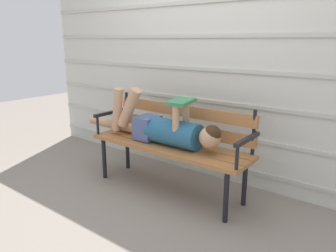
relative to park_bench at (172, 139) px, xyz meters
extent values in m
plane|color=gray|center=(0.00, -0.19, -0.51)|extent=(12.00, 12.00, 0.00)
cube|color=beige|center=(0.00, 0.54, 0.64)|extent=(4.67, 0.06, 2.30)
cube|color=#B7B7AD|center=(0.00, 0.50, -0.35)|extent=(4.67, 0.02, 0.04)
cube|color=#B7B7AD|center=(0.00, 0.50, -0.02)|extent=(4.67, 0.02, 0.04)
cube|color=#B7B7AD|center=(0.00, 0.50, 0.31)|extent=(4.67, 0.02, 0.04)
cube|color=#B7B7AD|center=(0.00, 0.50, 0.64)|extent=(4.67, 0.02, 0.04)
cube|color=#B7B7AD|center=(0.00, 0.50, 0.97)|extent=(4.67, 0.02, 0.04)
cube|color=#B7B7AD|center=(0.00, 0.50, 1.29)|extent=(4.67, 0.02, 0.04)
cube|color=#9E6638|center=(0.00, -0.22, -0.05)|extent=(1.64, 0.14, 0.04)
cube|color=#9E6638|center=(0.00, -0.07, -0.05)|extent=(1.64, 0.14, 0.04)
cube|color=#9E6638|center=(0.00, 0.08, -0.05)|extent=(1.64, 0.14, 0.04)
cube|color=#9E6638|center=(0.00, 0.15, 0.07)|extent=(1.57, 0.05, 0.11)
cube|color=#9E6638|center=(0.00, 0.15, 0.25)|extent=(1.57, 0.05, 0.11)
cylinder|color=black|center=(-0.75, 0.15, 0.16)|extent=(0.03, 0.03, 0.40)
cylinder|color=black|center=(0.75, 0.15, 0.16)|extent=(0.03, 0.03, 0.40)
cylinder|color=black|center=(-0.72, -0.24, -0.29)|extent=(0.04, 0.04, 0.44)
cylinder|color=black|center=(0.72, -0.24, -0.29)|extent=(0.04, 0.04, 0.44)
cylinder|color=black|center=(-0.72, 0.11, -0.29)|extent=(0.04, 0.04, 0.44)
cylinder|color=black|center=(0.72, 0.11, -0.29)|extent=(0.04, 0.04, 0.44)
cube|color=black|center=(-0.79, -0.07, 0.16)|extent=(0.04, 0.43, 0.03)
cylinder|color=black|center=(-0.79, -0.24, 0.06)|extent=(0.03, 0.03, 0.20)
cube|color=black|center=(0.79, -0.07, 0.16)|extent=(0.04, 0.43, 0.03)
cylinder|color=black|center=(0.79, -0.24, 0.06)|extent=(0.03, 0.03, 0.20)
cylinder|color=#23567A|center=(0.07, -0.07, 0.09)|extent=(0.53, 0.25, 0.25)
cube|color=#475684|center=(-0.26, -0.07, 0.09)|extent=(0.20, 0.23, 0.22)
sphere|color=tan|center=(0.45, -0.07, 0.12)|extent=(0.19, 0.19, 0.19)
sphere|color=#382314|center=(0.47, -0.07, 0.15)|extent=(0.16, 0.16, 0.16)
cylinder|color=tan|center=(-0.44, -0.13, 0.27)|extent=(0.30, 0.11, 0.43)
cylinder|color=tan|center=(-0.61, -0.13, 0.23)|extent=(0.15, 0.09, 0.45)
cylinder|color=tan|center=(-0.75, -0.01, 0.02)|extent=(0.82, 0.10, 0.10)
cylinder|color=tan|center=(0.15, -0.15, 0.23)|extent=(0.06, 0.06, 0.29)
cylinder|color=tan|center=(0.15, 0.01, 0.23)|extent=(0.06, 0.06, 0.29)
cube|color=#337A4C|center=(0.15, -0.07, 0.39)|extent=(0.20, 0.26, 0.05)
camera|label=1|loc=(1.77, -2.39, 0.93)|focal=34.43mm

